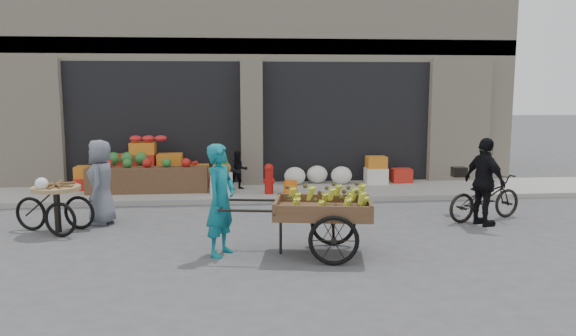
{
  "coord_description": "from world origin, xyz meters",
  "views": [
    {
      "loc": [
        -0.4,
        -9.26,
        2.59
      ],
      "look_at": [
        0.55,
        0.93,
        1.1
      ],
      "focal_mm": 35.0,
      "sensor_mm": 36.0,
      "label": 1
    }
  ],
  "objects": [
    {
      "name": "sidewalk",
      "position": [
        0.0,
        4.1,
        0.06
      ],
      "size": [
        18.0,
        2.2,
        0.12
      ],
      "primitive_type": "cube",
      "color": "gray",
      "rests_on": "ground"
    },
    {
      "name": "seated_person",
      "position": [
        -0.35,
        4.2,
        0.58
      ],
      "size": [
        0.51,
        0.43,
        0.93
      ],
      "primitive_type": "imported",
      "rotation": [
        0.0,
        0.0,
        0.17
      ],
      "color": "black",
      "rests_on": "sidewalk"
    },
    {
      "name": "banana_cart",
      "position": [
        0.86,
        -0.9,
        0.77
      ],
      "size": [
        2.65,
        1.4,
        1.05
      ],
      "rotation": [
        0.0,
        0.0,
        -0.16
      ],
      "color": "brown",
      "rests_on": "ground"
    },
    {
      "name": "bicycle",
      "position": [
        4.41,
        1.05,
        0.45
      ],
      "size": [
        1.82,
        1.12,
        0.9
      ],
      "primitive_type": "imported",
      "rotation": [
        0.0,
        0.0,
        1.9
      ],
      "color": "black",
      "rests_on": "ground"
    },
    {
      "name": "vendor_grey",
      "position": [
        -2.95,
        1.45,
        0.8
      ],
      "size": [
        0.52,
        0.79,
        1.61
      ],
      "primitive_type": "imported",
      "rotation": [
        0.0,
        0.0,
        -1.59
      ],
      "color": "slate",
      "rests_on": "ground"
    },
    {
      "name": "ground",
      "position": [
        0.0,
        0.0,
        0.0
      ],
      "size": [
        80.0,
        80.0,
        0.0
      ],
      "primitive_type": "plane",
      "color": "#424244",
      "rests_on": "ground"
    },
    {
      "name": "fruit_display",
      "position": [
        -2.48,
        4.38,
        0.67
      ],
      "size": [
        3.1,
        1.12,
        1.24
      ],
      "color": "red",
      "rests_on": "sidewalk"
    },
    {
      "name": "pineapple_bin",
      "position": [
        -0.75,
        3.6,
        0.37
      ],
      "size": [
        0.52,
        0.52,
        0.5
      ],
      "primitive_type": "cylinder",
      "color": "silver",
      "rests_on": "sidewalk"
    },
    {
      "name": "building",
      "position": [
        0.0,
        8.03,
        3.37
      ],
      "size": [
        14.0,
        6.45,
        7.0
      ],
      "color": "beige",
      "rests_on": "ground"
    },
    {
      "name": "orange_bucket",
      "position": [
        0.85,
        3.5,
        0.27
      ],
      "size": [
        0.32,
        0.32,
        0.3
      ],
      "primitive_type": "cylinder",
      "color": "orange",
      "rests_on": "sidewalk"
    },
    {
      "name": "fire_hydrant",
      "position": [
        0.35,
        3.55,
        0.5
      ],
      "size": [
        0.22,
        0.22,
        0.71
      ],
      "color": "#A5140F",
      "rests_on": "sidewalk"
    },
    {
      "name": "tricycle_cart",
      "position": [
        -3.6,
        0.87,
        0.57
      ],
      "size": [
        1.45,
        1.06,
        0.95
      ],
      "rotation": [
        0.0,
        0.0,
        -0.32
      ],
      "color": "#9E7F51",
      "rests_on": "ground"
    },
    {
      "name": "cyclist",
      "position": [
        4.21,
        0.65,
        0.83
      ],
      "size": [
        0.7,
        1.05,
        1.66
      ],
      "primitive_type": "imported",
      "rotation": [
        0.0,
        0.0,
        1.9
      ],
      "color": "black",
      "rests_on": "ground"
    },
    {
      "name": "vendor_woman",
      "position": [
        -0.64,
        -0.77,
        0.87
      ],
      "size": [
        0.66,
        0.75,
        1.73
      ],
      "primitive_type": "imported",
      "rotation": [
        0.0,
        0.0,
        1.09
      ],
      "color": "#0F6979",
      "rests_on": "ground"
    },
    {
      "name": "right_bay_goods",
      "position": [
        2.61,
        4.7,
        0.41
      ],
      "size": [
        3.35,
        0.6,
        0.7
      ],
      "color": "silver",
      "rests_on": "sidewalk"
    }
  ]
}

